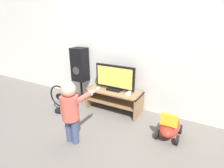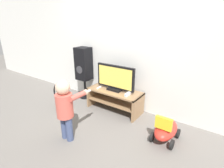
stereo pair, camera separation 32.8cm
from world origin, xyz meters
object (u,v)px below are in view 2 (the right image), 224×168
(speaker_tower, at_px, (84,65))
(floor_fan, at_px, (61,98))
(child, at_px, (65,106))
(ride_on_toy, at_px, (166,130))
(television, at_px, (115,78))
(game_console, at_px, (128,94))
(remote_primary, at_px, (99,87))

(speaker_tower, distance_m, floor_fan, 0.87)
(child, distance_m, ride_on_toy, 1.53)
(television, height_order, floor_fan, television)
(television, relative_size, ride_on_toy, 1.43)
(television, height_order, ride_on_toy, television)
(television, distance_m, game_console, 0.40)
(remote_primary, height_order, ride_on_toy, ride_on_toy)
(child, distance_m, speaker_tower, 1.54)
(speaker_tower, bearing_deg, child, -56.82)
(speaker_tower, bearing_deg, game_console, -7.98)
(remote_primary, xyz_separation_m, floor_fan, (-0.58, -0.50, -0.19))
(child, height_order, ride_on_toy, child)
(game_console, distance_m, ride_on_toy, 0.91)
(television, bearing_deg, floor_fan, -146.62)
(child, bearing_deg, ride_on_toy, 33.60)
(game_console, relative_size, remote_primary, 1.51)
(television, distance_m, child, 1.19)
(television, relative_size, speaker_tower, 0.70)
(television, relative_size, floor_fan, 1.47)
(television, relative_size, game_console, 4.06)
(remote_primary, bearing_deg, speaker_tower, 161.33)
(child, relative_size, floor_fan, 1.73)
(floor_fan, distance_m, ride_on_toy, 2.07)
(television, xyz_separation_m, speaker_tower, (-0.91, 0.10, 0.11))
(floor_fan, bearing_deg, speaker_tower, 90.46)
(speaker_tower, bearing_deg, floor_fan, -89.54)
(television, relative_size, child, 0.85)
(remote_primary, xyz_separation_m, ride_on_toy, (1.48, -0.26, -0.26))
(ride_on_toy, bearing_deg, child, -146.40)
(game_console, xyz_separation_m, speaker_tower, (-1.24, 0.17, 0.32))
(speaker_tower, xyz_separation_m, floor_fan, (0.01, -0.69, -0.53))
(game_console, height_order, ride_on_toy, game_console)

